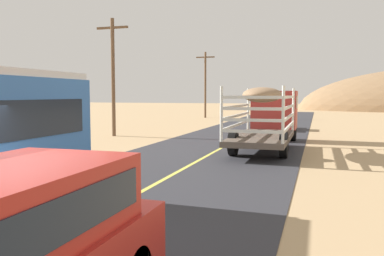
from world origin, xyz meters
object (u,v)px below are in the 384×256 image
object	(u,v)px
livestock_truck	(270,112)
power_pole_far	(205,83)
car_far	(275,121)
power_pole_mid	(113,73)

from	to	relation	value
livestock_truck	power_pole_far	world-z (taller)	power_pole_far
livestock_truck	power_pole_far	xyz separation A→B (m)	(-10.32, 23.89, 2.34)
car_far	power_pole_mid	world-z (taller)	power_pole_mid
livestock_truck	car_far	size ratio (longest dim) A/B	2.20
car_far	power_pole_mid	bearing A→B (deg)	-139.74
car_far	livestock_truck	bearing A→B (deg)	-85.51
livestock_truck	car_far	world-z (taller)	livestock_truck
car_far	power_pole_mid	size ratio (longest dim) A/B	0.58
livestock_truck	power_pole_mid	distance (m)	10.70
livestock_truck	car_far	bearing A→B (deg)	94.49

